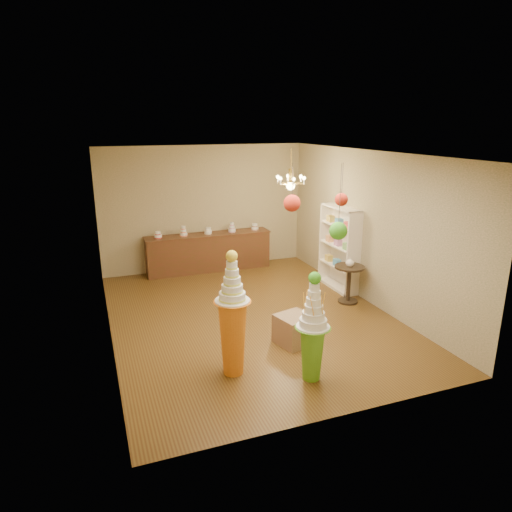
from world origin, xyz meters
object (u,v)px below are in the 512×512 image
object	(u,v)px
pedestal_orange	(233,327)
round_table	(349,279)
pedestal_green	(312,338)
sideboard	(209,251)

from	to	relation	value
pedestal_orange	round_table	bearing A→B (deg)	30.52
pedestal_green	pedestal_orange	xyz separation A→B (m)	(-0.99, 0.54, 0.09)
pedestal_green	sideboard	distance (m)	5.31
pedestal_orange	round_table	world-z (taller)	pedestal_orange
pedestal_green	pedestal_orange	bearing A→B (deg)	151.39
pedestal_orange	round_table	xyz separation A→B (m)	(3.00, 1.77, -0.22)
sideboard	pedestal_green	bearing A→B (deg)	-89.15
pedestal_green	sideboard	xyz separation A→B (m)	(-0.08, 5.31, -0.15)
pedestal_orange	sideboard	distance (m)	4.87
pedestal_orange	sideboard	size ratio (longest dim) A/B	0.61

